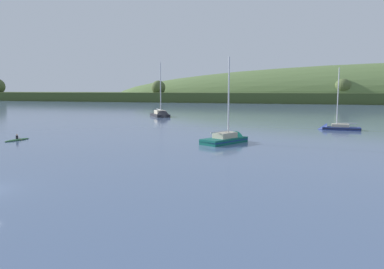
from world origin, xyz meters
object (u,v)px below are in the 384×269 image
Objects in this scene: sailboat_outer_reach at (335,129)px; canoe_with_paddler at (17,140)px; sailboat_midwater_white at (229,141)px; sailboat_near_mooring at (161,116)px.

canoe_with_paddler is (-41.55, -31.21, -0.08)m from sailboat_outer_reach.
sailboat_near_mooring is at bearing 60.58° from sailboat_midwater_white.
canoe_with_paddler is (-28.22, -8.90, -0.16)m from sailboat_midwater_white.
sailboat_outer_reach is 2.95× the size of canoe_with_paddler.
sailboat_near_mooring reaches higher than sailboat_outer_reach.
sailboat_midwater_white reaches higher than canoe_with_paddler.
sailboat_midwater_white is 3.10× the size of canoe_with_paddler.
sailboat_near_mooring is 48.28m from canoe_with_paddler.
sailboat_near_mooring is 1.32× the size of sailboat_outer_reach.
canoe_with_paddler is at bearing 131.14° from sailboat_midwater_white.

